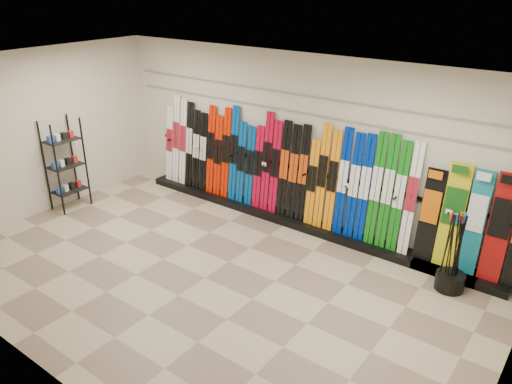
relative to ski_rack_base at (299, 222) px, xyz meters
The scene contains 12 objects.
floor 2.29m from the ski_rack_base, 95.64° to the right, with size 8.00×8.00×0.00m, color #85705C.
back_wall 1.47m from the ski_rack_base, 135.64° to the left, with size 8.00×8.00×0.00m, color beige.
left_wall 5.01m from the ski_rack_base, 151.65° to the right, with size 5.00×5.00×0.00m, color beige.
ceiling 3.73m from the ski_rack_base, 95.64° to the right, with size 8.00×8.00×0.00m, color silver.
ski_rack_base is the anchor object (origin of this frame).
skis 1.12m from the ski_rack_base, behind, with size 5.36×0.24×1.84m.
snowboards 2.99m from the ski_rack_base, ahead, with size 1.58×0.24×1.58m.
accessory_rack 4.51m from the ski_rack_base, 153.64° to the right, with size 0.40×0.60×1.74m, color black.
pole_bin 2.80m from the ski_rack_base, ahead, with size 0.41×0.41×0.25m, color black.
ski_poles 2.83m from the ski_rack_base, ahead, with size 0.27×0.21×1.18m.
slatwall_rail_0 1.96m from the ski_rack_base, 138.37° to the left, with size 7.60×0.02×0.03m, color gray.
slatwall_rail_1 2.26m from the ski_rack_base, 138.37° to the left, with size 7.60×0.02×0.03m, color gray.
Camera 1 is at (4.38, -4.59, 4.14)m, focal length 35.00 mm.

